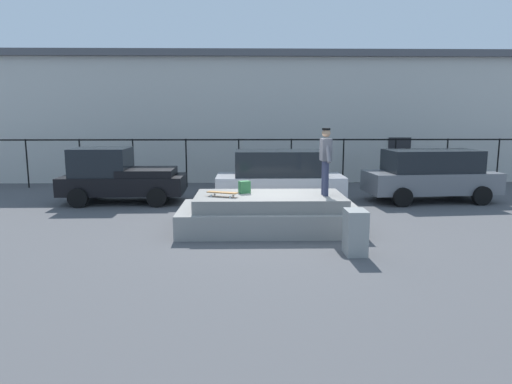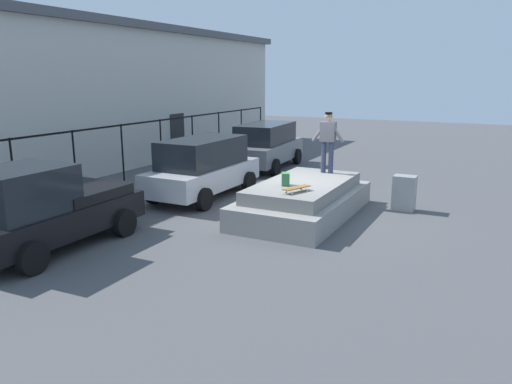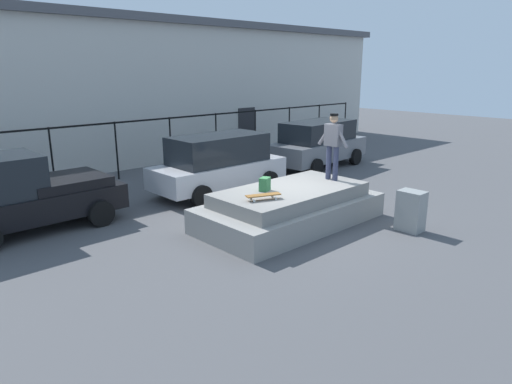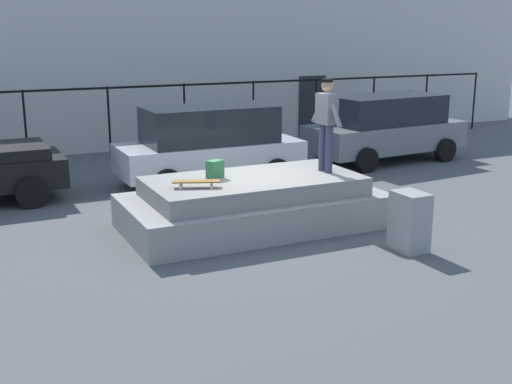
{
  "view_description": "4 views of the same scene",
  "coord_description": "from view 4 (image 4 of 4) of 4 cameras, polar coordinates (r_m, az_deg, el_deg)",
  "views": [
    {
      "loc": [
        -0.79,
        -12.15,
        2.98
      ],
      "look_at": [
        -0.51,
        1.0,
        0.8
      ],
      "focal_mm": 32.67,
      "sensor_mm": 36.0,
      "label": 1
    },
    {
      "loc": [
        -12.09,
        -4.83,
        3.65
      ],
      "look_at": [
        -0.57,
        1.03,
        0.59
      ],
      "focal_mm": 34.57,
      "sensor_mm": 36.0,
      "label": 2
    },
    {
      "loc": [
        -8.22,
        -7.55,
        3.78
      ],
      "look_at": [
        -0.44,
        0.79,
        0.67
      ],
      "focal_mm": 32.1,
      "sensor_mm": 36.0,
      "label": 3
    },
    {
      "loc": [
        -5.1,
        -10.62,
        3.57
      ],
      "look_at": [
        0.2,
        0.51,
        0.45
      ],
      "focal_mm": 45.83,
      "sensor_mm": 36.0,
      "label": 4
    }
  ],
  "objects": [
    {
      "name": "ground_plane",
      "position": [
        12.31,
        0.19,
        -2.65
      ],
      "size": [
        60.0,
        60.0,
        0.0
      ],
      "primitive_type": "plane",
      "color": "#4C4C4F"
    },
    {
      "name": "concrete_ledge",
      "position": [
        11.94,
        -0.21,
        -1.06
      ],
      "size": [
        4.68,
        2.39,
        0.93
      ],
      "color": "gray",
      "rests_on": "ground_plane"
    },
    {
      "name": "skateboarder",
      "position": [
        12.19,
        6.17,
        6.4
      ],
      "size": [
        0.26,
        0.95,
        1.73
      ],
      "color": "#2D334C",
      "rests_on": "concrete_ledge"
    },
    {
      "name": "skateboard",
      "position": [
        11.09,
        -5.26,
        0.9
      ],
      "size": [
        0.82,
        0.48,
        0.12
      ],
      "color": "brown",
      "rests_on": "concrete_ledge"
    },
    {
      "name": "backpack",
      "position": [
        11.75,
        -3.6,
        2.0
      ],
      "size": [
        0.34,
        0.3,
        0.32
      ],
      "primitive_type": "cube",
      "rotation": [
        0.0,
        0.0,
        3.55
      ],
      "color": "#33723F",
      "rests_on": "concrete_ledge"
    },
    {
      "name": "car_silver_hatchback_mid",
      "position": [
        15.18,
        -4.06,
        4.24
      ],
      "size": [
        4.25,
        1.97,
        1.81
      ],
      "color": "#B7B7BC",
      "rests_on": "ground_plane"
    },
    {
      "name": "car_grey_hatchback_far",
      "position": [
        18.12,
        11.23,
        5.61
      ],
      "size": [
        4.57,
        2.29,
        1.79
      ],
      "color": "slate",
      "rests_on": "ground_plane"
    },
    {
      "name": "utility_box",
      "position": [
        10.95,
        13.26,
        -2.52
      ],
      "size": [
        0.44,
        0.6,
        0.98
      ],
      "primitive_type": "cube",
      "rotation": [
        0.0,
        0.0,
        0.01
      ],
      "color": "gray",
      "rests_on": "ground_plane"
    },
    {
      "name": "fence_row",
      "position": [
        18.62,
        -9.46,
        7.3
      ],
      "size": [
        24.06,
        0.06,
        2.01
      ],
      "color": "black",
      "rests_on": "ground_plane"
    },
    {
      "name": "warehouse_building",
      "position": [
        24.02,
        -13.5,
        12.2
      ],
      "size": [
        30.63,
        9.43,
        5.75
      ],
      "color": "beige",
      "rests_on": "ground_plane"
    }
  ]
}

